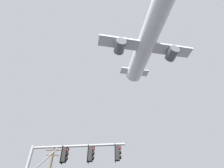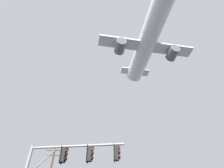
{
  "view_description": "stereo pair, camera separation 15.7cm",
  "coord_description": "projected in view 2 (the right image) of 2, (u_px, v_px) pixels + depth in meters",
  "views": [
    {
      "loc": [
        -0.31,
        -4.8,
        1.43
      ],
      "look_at": [
        0.32,
        12.43,
        15.43
      ],
      "focal_mm": 28.4,
      "sensor_mm": 36.0,
      "label": 1
    },
    {
      "loc": [
        -0.16,
        -4.8,
        1.43
      ],
      "look_at": [
        0.32,
        12.43,
        15.43
      ],
      "focal_mm": 28.4,
      "sensor_mm": 36.0,
      "label": 2
    }
  ],
  "objects": [
    {
      "name": "signal_pole_near",
      "position": [
        66.0,
        165.0,
        10.72
      ],
      "size": [
        6.11,
        1.14,
        5.65
      ],
      "color": "gray",
      "rests_on": "ground"
    },
    {
      "name": "airplane",
      "position": [
        147.0,
        43.0,
        40.59
      ],
      "size": [
        22.23,
        28.77,
        7.83
      ],
      "color": "white"
    }
  ]
}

